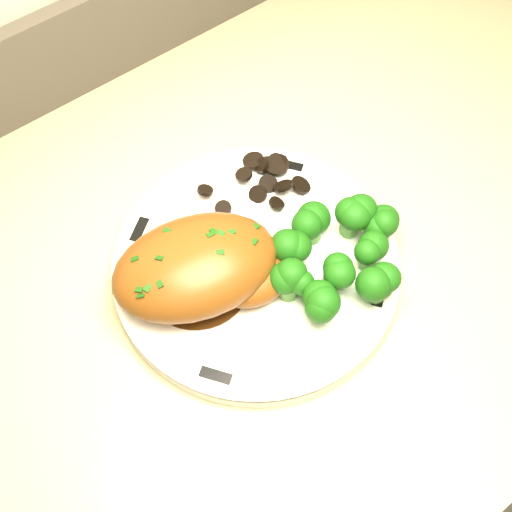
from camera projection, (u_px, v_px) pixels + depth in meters
plate at (256, 266)px, 0.66m from camera, size 0.33×0.33×0.02m
rim_accent_0 at (289, 165)px, 0.71m from camera, size 0.03×0.03×0.00m
rim_accent_1 at (139, 230)px, 0.67m from camera, size 0.03×0.03×0.00m
rim_accent_2 at (216, 376)px, 0.59m from camera, size 0.03×0.03×0.00m
rim_accent_3 at (379, 293)px, 0.63m from camera, size 0.03×0.03×0.00m
gravy_pool at (198, 282)px, 0.64m from camera, size 0.11×0.11×0.00m
chicken_breast at (202, 268)px, 0.61m from camera, size 0.19×0.15×0.06m
mushroom_pile at (257, 190)px, 0.69m from camera, size 0.10×0.08×0.03m
broccoli_florets at (337, 256)px, 0.62m from camera, size 0.14×0.12×0.05m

